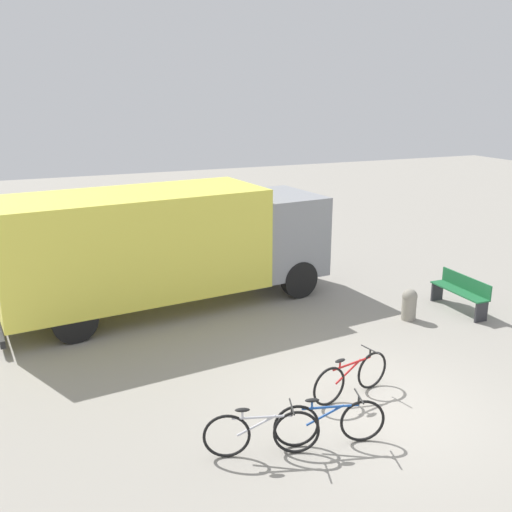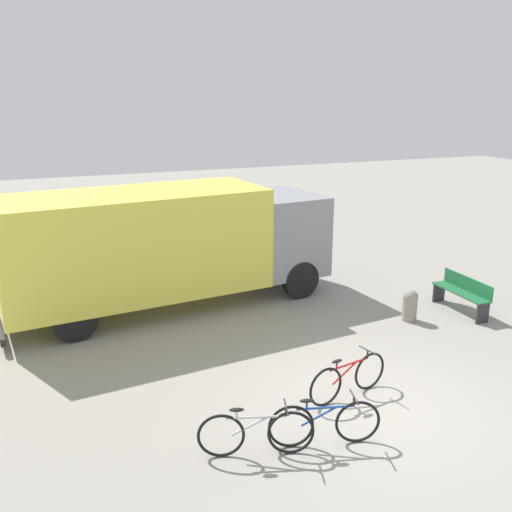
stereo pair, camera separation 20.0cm
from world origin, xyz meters
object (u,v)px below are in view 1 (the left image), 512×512
bicycle_far (351,377)px  park_bench (461,291)px  bicycle_near (262,433)px  bicycle_middle (329,422)px  delivery_truck (165,242)px  bollard_near_bench (409,303)px

bicycle_far → park_bench: bearing=16.3°
bicycle_near → bicycle_middle: same height
delivery_truck → bicycle_near: delivery_truck is taller
delivery_truck → bicycle_middle: size_ratio=4.92×
delivery_truck → bicycle_far: 5.98m
bicycle_middle → bicycle_far: size_ratio=0.99×
park_bench → bollard_near_bench: 1.52m
park_bench → bicycle_near: (-6.74, -3.44, -0.12)m
bollard_near_bench → bicycle_middle: bearing=-139.4°
bicycle_near → bicycle_middle: size_ratio=0.99×
park_bench → bicycle_near: 7.57m
bicycle_middle → bicycle_far: same height
delivery_truck → bicycle_far: size_ratio=4.87×
park_bench → bollard_near_bench: bearing=90.4°
bicycle_middle → bicycle_near: bearing=-172.7°
bicycle_near → bicycle_far: same height
bicycle_middle → bollard_near_bench: (4.17, 3.58, 0.03)m
bicycle_near → bollard_near_bench: bicycle_near is taller
delivery_truck → bollard_near_bench: (4.98, -3.05, -1.23)m
delivery_truck → bollard_near_bench: delivery_truck is taller
bicycle_middle → bicycle_far: 1.51m
delivery_truck → bollard_near_bench: size_ratio=11.02×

